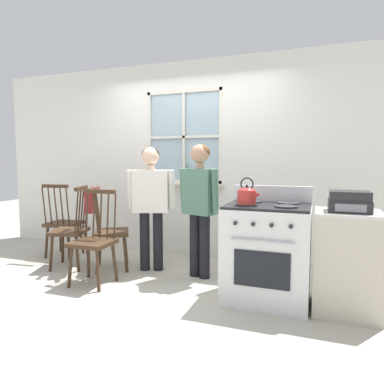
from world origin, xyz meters
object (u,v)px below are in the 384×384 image
(chair_near_stove, at_px, (94,242))
(person_teen_center, at_px, (200,197))
(person_elderly_left, at_px, (151,196))
(chair_by_window, at_px, (110,232))
(side_counter, at_px, (347,262))
(stove, at_px, (267,252))
(stereo, at_px, (349,202))
(chair_center_cluster, at_px, (71,231))
(potted_plant, at_px, (187,178))
(handbag, at_px, (89,201))
(kettle, at_px, (247,195))
(chair_near_wall, at_px, (63,224))

(chair_near_stove, height_order, person_teen_center, person_teen_center)
(person_elderly_left, xyz_separation_m, person_teen_center, (0.63, -0.03, 0.01))
(chair_by_window, height_order, side_counter, chair_by_window)
(stove, bearing_deg, stereo, -3.78)
(stove, bearing_deg, chair_near_stove, -173.50)
(chair_center_cluster, distance_m, stove, 2.45)
(stove, distance_m, side_counter, 0.70)
(chair_by_window, bearing_deg, potted_plant, -68.50)
(handbag, bearing_deg, kettle, -8.66)
(stove, bearing_deg, side_counter, -2.07)
(stove, bearing_deg, person_elderly_left, 163.63)
(chair_near_stove, relative_size, handbag, 3.32)
(person_elderly_left, relative_size, stereo, 4.40)
(handbag, bearing_deg, person_teen_center, 9.50)
(side_counter, bearing_deg, chair_by_window, 173.21)
(person_teen_center, bearing_deg, stove, -9.82)
(chair_by_window, relative_size, chair_near_stove, 1.00)
(chair_near_wall, xyz_separation_m, chair_center_cluster, (0.44, -0.37, 0.00))
(potted_plant, bearing_deg, chair_near_wall, -158.79)
(person_teen_center, relative_size, handbag, 4.95)
(chair_near_wall, xyz_separation_m, kettle, (2.71, -0.68, 0.56))
(chair_by_window, height_order, potted_plant, potted_plant)
(stove, distance_m, handbag, 2.19)
(chair_by_window, distance_m, person_elderly_left, 0.69)
(chair_near_wall, xyz_separation_m, handbag, (0.74, -0.38, 0.39))
(person_teen_center, relative_size, side_counter, 1.69)
(chair_by_window, relative_size, stove, 0.94)
(side_counter, bearing_deg, potted_plant, 148.66)
(person_teen_center, bearing_deg, kettle, -23.47)
(chair_center_cluster, height_order, chair_near_stove, same)
(chair_center_cluster, bearing_deg, side_counter, 67.87)
(chair_by_window, distance_m, chair_near_stove, 0.51)
(chair_near_wall, height_order, stereo, stereo)
(chair_by_window, height_order, chair_near_stove, same)
(chair_near_wall, distance_m, kettle, 2.85)
(person_teen_center, bearing_deg, stereo, -0.31)
(chair_center_cluster, bearing_deg, chair_near_stove, 39.70)
(person_elderly_left, relative_size, side_counter, 1.66)
(person_teen_center, xyz_separation_m, kettle, (0.64, -0.52, 0.10))
(chair_near_wall, distance_m, potted_plant, 1.85)
(chair_by_window, height_order, person_teen_center, person_teen_center)
(chair_center_cluster, height_order, stove, stove)
(chair_near_stove, distance_m, stereo, 2.58)
(person_elderly_left, relative_size, kettle, 6.06)
(side_counter, bearing_deg, stove, 177.93)
(chair_near_wall, xyz_separation_m, stereo, (3.58, -0.59, 0.53))
(chair_center_cluster, distance_m, kettle, 2.36)
(chair_by_window, height_order, stereo, stereo)
(potted_plant, relative_size, stereo, 0.88)
(chair_by_window, xyz_separation_m, kettle, (1.77, -0.42, 0.56))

